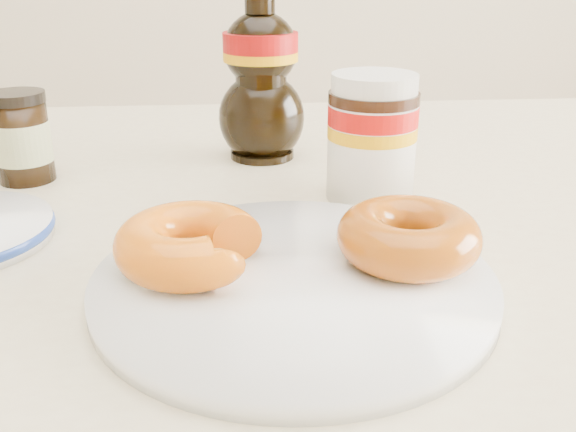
{
  "coord_description": "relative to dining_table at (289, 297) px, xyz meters",
  "views": [
    {
      "loc": [
        -0.04,
        -0.42,
        0.97
      ],
      "look_at": [
        -0.01,
        0.01,
        0.79
      ],
      "focal_mm": 40.0,
      "sensor_mm": 36.0,
      "label": 1
    }
  ],
  "objects": [
    {
      "name": "dining_table",
      "position": [
        0.0,
        0.0,
        0.0
      ],
      "size": [
        1.4,
        0.9,
        0.75
      ],
      "color": "beige",
      "rests_on": "ground"
    },
    {
      "name": "plate",
      "position": [
        -0.01,
        -0.14,
        0.09
      ],
      "size": [
        0.27,
        0.27,
        0.01
      ],
      "color": "white",
      "rests_on": "dining_table"
    },
    {
      "name": "donut_bitten",
      "position": [
        -0.08,
        -0.12,
        0.11
      ],
      "size": [
        0.13,
        0.13,
        0.04
      ],
      "primitive_type": "torus",
      "rotation": [
        0.0,
        0.0,
        0.28
      ],
      "color": "orange",
      "rests_on": "plate"
    },
    {
      "name": "donut_whole",
      "position": [
        0.07,
        -0.12,
        0.11
      ],
      "size": [
        0.11,
        0.11,
        0.04
      ],
      "primitive_type": "torus",
      "rotation": [
        0.0,
        0.0,
        0.14
      ],
      "color": "#924109",
      "rests_on": "plate"
    },
    {
      "name": "nutella_jar",
      "position": [
        0.08,
        0.04,
        0.15
      ],
      "size": [
        0.08,
        0.08,
        0.12
      ],
      "rotation": [
        0.0,
        0.0,
        0.32
      ],
      "color": "white",
      "rests_on": "dining_table"
    },
    {
      "name": "syrup_bottle",
      "position": [
        -0.02,
        0.18,
        0.18
      ],
      "size": [
        0.11,
        0.1,
        0.19
      ],
      "primitive_type": null,
      "rotation": [
        0.0,
        0.0,
        -0.22
      ],
      "color": "black",
      "rests_on": "dining_table"
    },
    {
      "name": "dark_jar",
      "position": [
        -0.26,
        0.11,
        0.13
      ],
      "size": [
        0.06,
        0.06,
        0.09
      ],
      "rotation": [
        0.0,
        0.0,
        -0.23
      ],
      "color": "black",
      "rests_on": "dining_table"
    }
  ]
}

